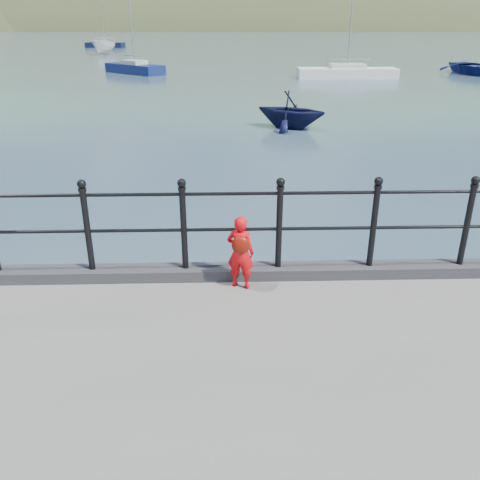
{
  "coord_description": "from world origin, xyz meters",
  "views": [
    {
      "loc": [
        -0.07,
        -6.05,
        4.13
      ],
      "look_at": [
        0.1,
        -0.2,
        1.55
      ],
      "focal_mm": 38.0,
      "sensor_mm": 36.0,
      "label": 1
    }
  ],
  "objects_px": {
    "sailboat_port": "(135,69)",
    "launch_navy": "(291,110)",
    "child": "(241,252)",
    "launch_blue": "(475,67)",
    "launch_white": "(104,47)",
    "sailboat_near": "(347,73)",
    "sailboat_left": "(105,45)",
    "railing": "(232,218)"
  },
  "relations": [
    {
      "from": "launch_white",
      "to": "launch_navy",
      "type": "relative_size",
      "value": 1.6
    },
    {
      "from": "railing",
      "to": "sailboat_near",
      "type": "distance_m",
      "value": 33.79
    },
    {
      "from": "sailboat_left",
      "to": "child",
      "type": "bearing_deg",
      "value": -64.09
    },
    {
      "from": "launch_blue",
      "to": "sailboat_port",
      "type": "height_order",
      "value": "sailboat_port"
    },
    {
      "from": "sailboat_port",
      "to": "sailboat_left",
      "type": "distance_m",
      "value": 38.06
    },
    {
      "from": "launch_navy",
      "to": "sailboat_left",
      "type": "xyz_separation_m",
      "value": [
        -19.75,
        58.54,
        -0.4
      ]
    },
    {
      "from": "railing",
      "to": "launch_navy",
      "type": "relative_size",
      "value": 6.5
    },
    {
      "from": "child",
      "to": "sailboat_port",
      "type": "relative_size",
      "value": 0.12
    },
    {
      "from": "launch_navy",
      "to": "launch_white",
      "type": "bearing_deg",
      "value": 49.58
    },
    {
      "from": "launch_navy",
      "to": "sailboat_left",
      "type": "bearing_deg",
      "value": 47.35
    },
    {
      "from": "child",
      "to": "launch_white",
      "type": "xyz_separation_m",
      "value": [
        -14.17,
        58.46,
        -0.62
      ]
    },
    {
      "from": "launch_blue",
      "to": "launch_white",
      "type": "distance_m",
      "value": 40.8
    },
    {
      "from": "launch_blue",
      "to": "sailboat_left",
      "type": "xyz_separation_m",
      "value": [
        -36.62,
        38.16,
        -0.23
      ]
    },
    {
      "from": "sailboat_port",
      "to": "launch_navy",
      "type": "bearing_deg",
      "value": -23.19
    },
    {
      "from": "launch_blue",
      "to": "sailboat_left",
      "type": "distance_m",
      "value": 52.89
    },
    {
      "from": "railing",
      "to": "launch_white",
      "type": "relative_size",
      "value": 4.05
    },
    {
      "from": "railing",
      "to": "sailboat_port",
      "type": "height_order",
      "value": "sailboat_port"
    },
    {
      "from": "railing",
      "to": "child",
      "type": "relative_size",
      "value": 19.1
    },
    {
      "from": "sailboat_port",
      "to": "sailboat_near",
      "type": "distance_m",
      "value": 16.45
    },
    {
      "from": "launch_navy",
      "to": "sailboat_left",
      "type": "relative_size",
      "value": 0.35
    },
    {
      "from": "launch_navy",
      "to": "sailboat_near",
      "type": "relative_size",
      "value": 0.29
    },
    {
      "from": "sailboat_near",
      "to": "sailboat_left",
      "type": "bearing_deg",
      "value": 124.01
    },
    {
      "from": "sailboat_near",
      "to": "sailboat_left",
      "type": "height_order",
      "value": "sailboat_near"
    },
    {
      "from": "sailboat_near",
      "to": "child",
      "type": "bearing_deg",
      "value": -103.74
    },
    {
      "from": "railing",
      "to": "sailboat_near",
      "type": "relative_size",
      "value": 1.87
    },
    {
      "from": "launch_blue",
      "to": "launch_navy",
      "type": "xyz_separation_m",
      "value": [
        -16.87,
        -20.38,
        0.17
      ]
    },
    {
      "from": "child",
      "to": "sailboat_port",
      "type": "xyz_separation_m",
      "value": [
        -7.2,
        36.65,
        -1.15
      ]
    },
    {
      "from": "launch_white",
      "to": "sailboat_near",
      "type": "xyz_separation_m",
      "value": [
        22.97,
        -25.63,
        -0.52
      ]
    },
    {
      "from": "launch_navy",
      "to": "sailboat_left",
      "type": "height_order",
      "value": "sailboat_left"
    },
    {
      "from": "sailboat_near",
      "to": "launch_navy",
      "type": "bearing_deg",
      "value": -108.09
    },
    {
      "from": "launch_navy",
      "to": "sailboat_port",
      "type": "distance_m",
      "value": 23.89
    },
    {
      "from": "railing",
      "to": "launch_navy",
      "type": "height_order",
      "value": "railing"
    },
    {
      "from": "railing",
      "to": "launch_blue",
      "type": "xyz_separation_m",
      "value": [
        19.45,
        34.94,
        -1.26
      ]
    },
    {
      "from": "sailboat_near",
      "to": "sailboat_left",
      "type": "relative_size",
      "value": 1.22
    },
    {
      "from": "railing",
      "to": "sailboat_port",
      "type": "distance_m",
      "value": 37.11
    },
    {
      "from": "sailboat_port",
      "to": "sailboat_near",
      "type": "height_order",
      "value": "sailboat_near"
    },
    {
      "from": "launch_white",
      "to": "sailboat_port",
      "type": "xyz_separation_m",
      "value": [
        6.97,
        -21.81,
        -0.52
      ]
    },
    {
      "from": "child",
      "to": "launch_blue",
      "type": "distance_m",
      "value": 40.17
    },
    {
      "from": "sailboat_port",
      "to": "sailboat_left",
      "type": "relative_size",
      "value": 1.0
    },
    {
      "from": "railing",
      "to": "launch_navy",
      "type": "distance_m",
      "value": 14.82
    },
    {
      "from": "launch_navy",
      "to": "child",
      "type": "bearing_deg",
      "value": -160.77
    },
    {
      "from": "launch_white",
      "to": "launch_navy",
      "type": "height_order",
      "value": "launch_white"
    }
  ]
}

